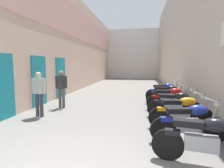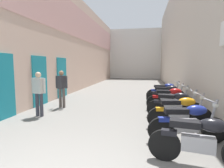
# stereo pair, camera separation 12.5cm
# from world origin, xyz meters

# --- Properties ---
(ground_plane) EXTENTS (38.43, 38.43, 0.00)m
(ground_plane) POSITION_xyz_m (0.00, 9.22, 0.00)
(ground_plane) COLOR slate
(building_left) EXTENTS (0.45, 22.43, 6.54)m
(building_left) POSITION_xyz_m (-3.48, 11.15, 3.29)
(building_left) COLOR beige
(building_left) RESTS_ON ground
(building_right) EXTENTS (0.45, 22.43, 7.48)m
(building_right) POSITION_xyz_m (3.49, 11.21, 3.74)
(building_right) COLOR beige
(building_right) RESTS_ON ground
(building_far_end) EXTENTS (9.57, 2.00, 6.45)m
(building_far_end) POSITION_xyz_m (0.00, 23.43, 3.23)
(building_far_end) COLOR silver
(building_far_end) RESTS_ON ground
(motorcycle_nearest) EXTENTS (1.84, 0.58, 1.04)m
(motorcycle_nearest) POSITION_xyz_m (2.35, 1.52, 0.50)
(motorcycle_nearest) COLOR black
(motorcycle_nearest) RESTS_ON ground
(motorcycle_second) EXTENTS (1.84, 0.58, 1.04)m
(motorcycle_second) POSITION_xyz_m (2.35, 2.54, 0.50)
(motorcycle_second) COLOR black
(motorcycle_second) RESTS_ON ground
(motorcycle_third) EXTENTS (1.84, 0.58, 1.04)m
(motorcycle_third) POSITION_xyz_m (2.35, 3.53, 0.50)
(motorcycle_third) COLOR black
(motorcycle_third) RESTS_ON ground
(motorcycle_fourth) EXTENTS (1.84, 0.58, 1.04)m
(motorcycle_fourth) POSITION_xyz_m (2.35, 4.45, 0.50)
(motorcycle_fourth) COLOR black
(motorcycle_fourth) RESTS_ON ground
(motorcycle_fifth) EXTENTS (1.85, 0.58, 1.04)m
(motorcycle_fifth) POSITION_xyz_m (2.35, 5.57, 0.50)
(motorcycle_fifth) COLOR black
(motorcycle_fifth) RESTS_ON ground
(motorcycle_sixth) EXTENTS (1.85, 0.58, 1.04)m
(motorcycle_sixth) POSITION_xyz_m (2.35, 6.55, 0.50)
(motorcycle_sixth) COLOR black
(motorcycle_sixth) RESTS_ON ground
(motorcycle_seventh) EXTENTS (1.85, 0.58, 1.04)m
(motorcycle_seventh) POSITION_xyz_m (2.35, 7.43, 0.50)
(motorcycle_seventh) COLOR black
(motorcycle_seventh) RESTS_ON ground
(pedestrian_mid_alley) EXTENTS (0.52, 0.27, 1.57)m
(pedestrian_mid_alley) POSITION_xyz_m (-2.31, 3.96, 0.92)
(pedestrian_mid_alley) COLOR #383842
(pedestrian_mid_alley) RESTS_ON ground
(pedestrian_further_down) EXTENTS (0.52, 0.36, 1.57)m
(pedestrian_further_down) POSITION_xyz_m (-2.11, 5.34, 0.92)
(pedestrian_further_down) COLOR #564C47
(pedestrian_further_down) RESTS_ON ground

